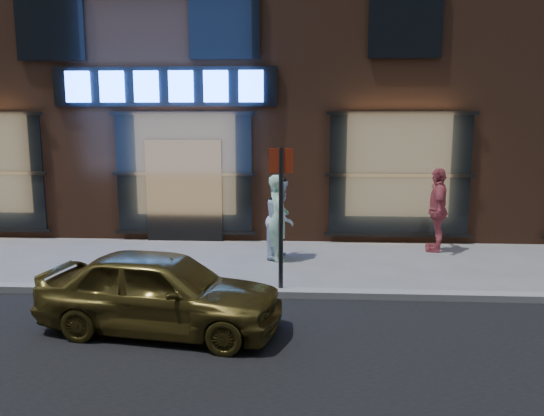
{
  "coord_description": "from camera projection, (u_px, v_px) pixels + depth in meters",
  "views": [
    {
      "loc": [
        2.78,
        -8.31,
        2.87
      ],
      "look_at": [
        2.21,
        1.6,
        1.2
      ],
      "focal_mm": 35.0,
      "sensor_mm": 36.0,
      "label": 1
    }
  ],
  "objects": [
    {
      "name": "passerby",
      "position": [
        437.0,
        210.0,
        11.55
      ],
      "size": [
        0.66,
        1.14,
        1.83
      ],
      "primitive_type": "imported",
      "rotation": [
        0.0,
        0.0,
        -1.78
      ],
      "color": "#BC4D56",
      "rests_on": "ground"
    },
    {
      "name": "ground",
      "position": [
        134.0,
        294.0,
        8.82
      ],
      "size": [
        90.0,
        90.0,
        0.0
      ],
      "primitive_type": "plane",
      "color": "slate",
      "rests_on": "ground"
    },
    {
      "name": "storefront_building",
      "position": [
        211.0,
        42.0,
        15.83
      ],
      "size": [
        30.2,
        8.28,
        10.3
      ],
      "color": "#54301E",
      "rests_on": "ground"
    },
    {
      "name": "man_bowtie",
      "position": [
        278.0,
        218.0,
        10.79
      ],
      "size": [
        0.52,
        0.7,
        1.76
      ],
      "primitive_type": "imported",
      "rotation": [
        0.0,
        0.0,
        1.73
      ],
      "color": "#B1E9C0",
      "rests_on": "ground"
    },
    {
      "name": "gold_sedan",
      "position": [
        161.0,
        291.0,
        7.19
      ],
      "size": [
        3.48,
        1.81,
        1.13
      ],
      "primitive_type": "imported",
      "rotation": [
        0.0,
        0.0,
        1.42
      ],
      "color": "brown",
      "rests_on": "ground"
    },
    {
      "name": "man_cap",
      "position": [
        280.0,
        218.0,
        11.0
      ],
      "size": [
        0.8,
        0.93,
        1.66
      ],
      "primitive_type": "imported",
      "rotation": [
        0.0,
        0.0,
        1.34
      ],
      "color": "silver",
      "rests_on": "ground"
    },
    {
      "name": "sign_post",
      "position": [
        281.0,
        207.0,
        8.53
      ],
      "size": [
        0.39,
        0.08,
        2.43
      ],
      "rotation": [
        0.0,
        0.0,
        0.03
      ],
      "color": "#262628",
      "rests_on": "ground"
    },
    {
      "name": "curb",
      "position": [
        134.0,
        290.0,
        8.81
      ],
      "size": [
        60.0,
        0.25,
        0.12
      ],
      "primitive_type": "cube",
      "color": "gray",
      "rests_on": "ground"
    }
  ]
}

